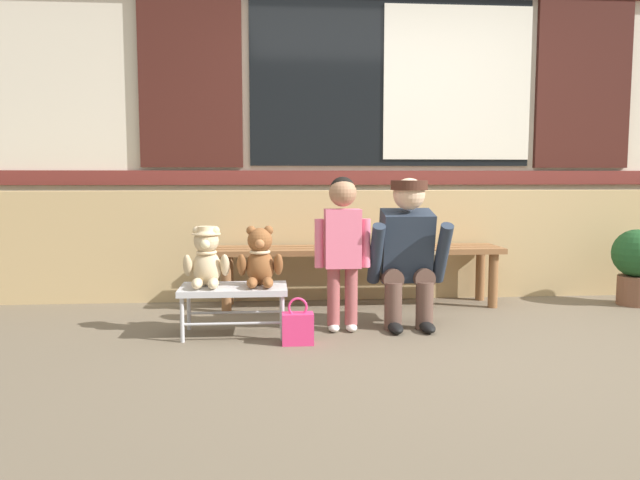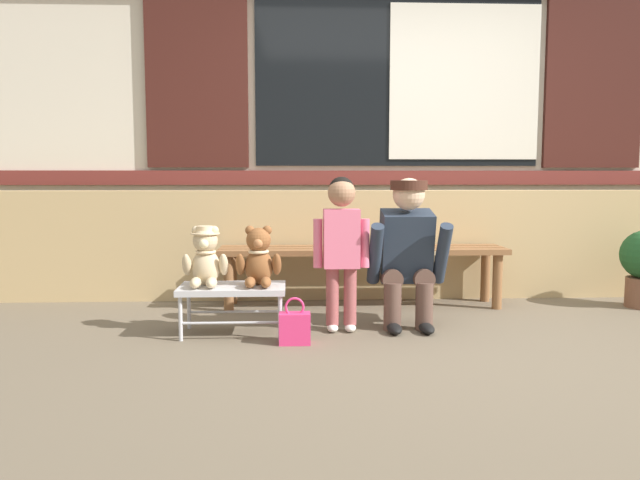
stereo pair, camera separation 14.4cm
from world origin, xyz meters
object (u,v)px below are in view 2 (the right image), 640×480
at_px(small_display_bench, 233,291).
at_px(handbag_on_ground, 295,327).
at_px(teddy_bear_with_hat, 205,257).
at_px(adult_crouching, 408,252).
at_px(child_standing, 341,236).
at_px(wooden_bench_long, 362,256).
at_px(teddy_bear_plain, 259,259).

xyz_separation_m(small_display_bench, handbag_on_ground, (0.38, -0.24, -0.17)).
relative_size(small_display_bench, teddy_bear_with_hat, 1.76).
xyz_separation_m(teddy_bear_with_hat, handbag_on_ground, (0.54, -0.24, -0.38)).
distance_m(adult_crouching, handbag_on_ground, 0.90).
bearing_deg(child_standing, small_display_bench, -176.12).
distance_m(wooden_bench_long, small_display_bench, 1.18).
relative_size(teddy_bear_plain, handbag_on_ground, 1.34).
bearing_deg(child_standing, teddy_bear_plain, -175.05).
distance_m(wooden_bench_long, teddy_bear_with_hat, 1.31).
height_order(wooden_bench_long, small_display_bench, wooden_bench_long).
distance_m(wooden_bench_long, handbag_on_ground, 1.18).
bearing_deg(handbag_on_ground, teddy_bear_with_hat, 155.66).
distance_m(wooden_bench_long, adult_crouching, 0.70).
relative_size(wooden_bench_long, small_display_bench, 3.28).
xyz_separation_m(child_standing, adult_crouching, (0.43, 0.09, -0.11)).
distance_m(teddy_bear_with_hat, adult_crouching, 1.26).
distance_m(wooden_bench_long, teddy_bear_plain, 1.07).
height_order(small_display_bench, child_standing, child_standing).
xyz_separation_m(adult_crouching, handbag_on_ground, (-0.72, -0.37, -0.38)).
bearing_deg(handbag_on_ground, small_display_bench, 147.40).
xyz_separation_m(wooden_bench_long, teddy_bear_with_hat, (-1.04, -0.78, 0.10)).
relative_size(small_display_bench, handbag_on_ground, 2.35).
distance_m(child_standing, adult_crouching, 0.45).
bearing_deg(adult_crouching, teddy_bear_with_hat, -174.16).
relative_size(child_standing, adult_crouching, 1.01).
bearing_deg(teddy_bear_with_hat, small_display_bench, -0.77).
bearing_deg(teddy_bear_plain, handbag_on_ground, -48.25).
relative_size(teddy_bear_with_hat, child_standing, 0.38).
distance_m(child_standing, handbag_on_ground, 0.64).
relative_size(child_standing, handbag_on_ground, 3.52).
relative_size(wooden_bench_long, handbag_on_ground, 7.72).
bearing_deg(teddy_bear_with_hat, child_standing, 2.99).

